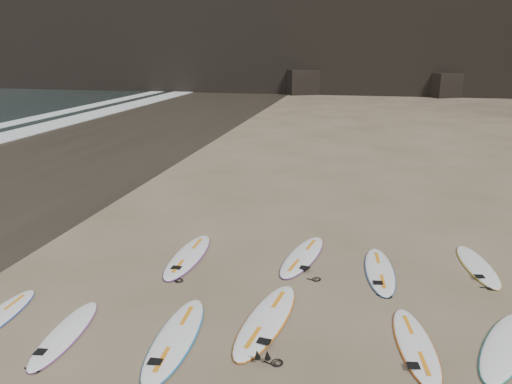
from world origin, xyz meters
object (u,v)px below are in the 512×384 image
(surfboard_4, at_px, (505,345))
(surfboard_8, at_px, (477,266))
(surfboard_3, at_px, (416,344))
(surfboard_2, at_px, (266,319))
(surfboard_7, at_px, (380,270))
(surfboard_0, at_px, (65,333))
(surfboard_6, at_px, (303,256))
(surfboard_1, at_px, (175,338))
(surfboard_5, at_px, (188,256))

(surfboard_4, relative_size, surfboard_8, 1.06)
(surfboard_3, xyz_separation_m, surfboard_8, (1.65, 3.54, -0.00))
(surfboard_2, distance_m, surfboard_7, 3.28)
(surfboard_0, distance_m, surfboard_3, 5.99)
(surfboard_6, bearing_deg, surfboard_2, -84.77)
(surfboard_1, xyz_separation_m, surfboard_4, (5.44, 0.94, -0.00))
(surfboard_4, bearing_deg, surfboard_3, -145.83)
(surfboard_6, relative_size, surfboard_8, 1.12)
(surfboard_2, relative_size, surfboard_8, 1.19)
(surfboard_5, relative_size, surfboard_8, 1.15)
(surfboard_2, height_order, surfboard_5, surfboard_2)
(surfboard_4, bearing_deg, surfboard_8, 109.67)
(surfboard_0, xyz_separation_m, surfboard_4, (7.36, 1.20, 0.00))
(surfboard_2, relative_size, surfboard_4, 1.12)
(surfboard_1, distance_m, surfboard_2, 1.68)
(surfboard_6, bearing_deg, surfboard_3, -43.82)
(surfboard_1, relative_size, surfboard_4, 1.09)
(surfboard_4, xyz_separation_m, surfboard_6, (-3.74, 2.95, 0.00))
(surfboard_2, xyz_separation_m, surfboard_5, (-2.36, 2.40, -0.00))
(surfboard_3, xyz_separation_m, surfboard_4, (1.45, 0.28, 0.00))
(surfboard_3, bearing_deg, surfboard_5, 143.61)
(surfboard_4, relative_size, surfboard_5, 0.92)
(surfboard_2, xyz_separation_m, surfboard_8, (4.24, 3.28, -0.01))
(surfboard_1, distance_m, surfboard_5, 3.46)
(surfboard_5, bearing_deg, surfboard_2, -45.74)
(surfboard_1, bearing_deg, surfboard_0, -175.30)
(surfboard_2, xyz_separation_m, surfboard_4, (4.03, 0.02, -0.01))
(surfboard_4, height_order, surfboard_6, surfboard_6)
(surfboard_4, distance_m, surfboard_8, 3.26)
(surfboard_0, bearing_deg, surfboard_1, 3.10)
(surfboard_1, xyz_separation_m, surfboard_7, (3.47, 3.47, -0.00))
(surfboard_5, bearing_deg, surfboard_7, 1.61)
(surfboard_3, bearing_deg, surfboard_8, 56.84)
(surfboard_0, relative_size, surfboard_3, 0.95)
(surfboard_3, xyz_separation_m, surfboard_6, (-2.29, 3.23, 0.00))
(surfboard_2, distance_m, surfboard_5, 3.37)
(surfboard_3, xyz_separation_m, surfboard_7, (-0.52, 2.81, 0.00))
(surfboard_6, bearing_deg, surfboard_4, -27.43)
(surfboard_2, distance_m, surfboard_4, 4.03)
(surfboard_0, distance_m, surfboard_7, 6.56)
(surfboard_1, xyz_separation_m, surfboard_2, (1.41, 0.92, 0.00))
(surfboard_2, xyz_separation_m, surfboard_7, (2.06, 2.55, -0.01))
(surfboard_8, bearing_deg, surfboard_6, 176.73)
(surfboard_4, height_order, surfboard_8, surfboard_4)
(surfboard_1, bearing_deg, surfboard_5, 103.00)
(surfboard_5, distance_m, surfboard_7, 4.43)
(surfboard_6, bearing_deg, surfboard_8, 15.26)
(surfboard_7, xyz_separation_m, surfboard_8, (2.17, 0.73, -0.00))
(surfboard_5, relative_size, surfboard_7, 1.08)
(surfboard_3, bearing_deg, surfboard_6, 117.20)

